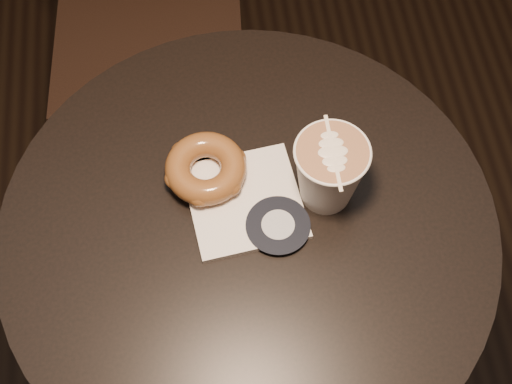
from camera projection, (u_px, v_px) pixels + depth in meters
cafe_table at (249, 277)px, 1.17m from camera, size 0.70×0.70×0.75m
pastry_bag at (245, 201)px, 1.00m from camera, size 0.17×0.17×0.01m
doughnut at (206, 168)px, 1.00m from camera, size 0.12×0.12×0.04m
latte_cup at (329, 173)px, 0.96m from camera, size 0.10×0.10×0.11m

